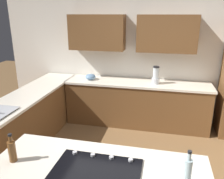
{
  "coord_description": "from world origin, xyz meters",
  "views": [
    {
      "loc": [
        -0.37,
        2.65,
        2.2
      ],
      "look_at": [
        0.42,
        -0.86,
        1.0
      ],
      "focal_mm": 37.24,
      "sensor_mm": 36.0,
      "label": 1
    }
  ],
  "objects_px": {
    "blender": "(156,76)",
    "oil_bottle": "(12,150)",
    "second_bottle": "(187,173)",
    "mixing_bowl": "(91,77)",
    "cooktop": "(95,173)"
  },
  "relations": [
    {
      "from": "oil_bottle",
      "to": "blender",
      "type": "bearing_deg",
      "value": -112.8
    },
    {
      "from": "cooktop",
      "to": "oil_bottle",
      "type": "height_order",
      "value": "oil_bottle"
    },
    {
      "from": "blender",
      "to": "mixing_bowl",
      "type": "distance_m",
      "value": 1.3
    },
    {
      "from": "mixing_bowl",
      "to": "second_bottle",
      "type": "height_order",
      "value": "second_bottle"
    },
    {
      "from": "blender",
      "to": "oil_bottle",
      "type": "bearing_deg",
      "value": 67.2
    },
    {
      "from": "second_bottle",
      "to": "blender",
      "type": "bearing_deg",
      "value": -82.66
    },
    {
      "from": "mixing_bowl",
      "to": "oil_bottle",
      "type": "relative_size",
      "value": 0.75
    },
    {
      "from": "cooktop",
      "to": "second_bottle",
      "type": "distance_m",
      "value": 0.75
    },
    {
      "from": "blender",
      "to": "oil_bottle",
      "type": "height_order",
      "value": "blender"
    },
    {
      "from": "mixing_bowl",
      "to": "cooktop",
      "type": "bearing_deg",
      "value": 108.37
    },
    {
      "from": "second_bottle",
      "to": "mixing_bowl",
      "type": "bearing_deg",
      "value": -59.2
    },
    {
      "from": "blender",
      "to": "cooktop",
      "type": "bearing_deg",
      "value": 82.26
    },
    {
      "from": "cooktop",
      "to": "second_bottle",
      "type": "bearing_deg",
      "value": 179.62
    },
    {
      "from": "blender",
      "to": "oil_bottle",
      "type": "xyz_separation_m",
      "value": [
        1.16,
        2.77,
        -0.04
      ]
    },
    {
      "from": "cooktop",
      "to": "mixing_bowl",
      "type": "distance_m",
      "value": 2.93
    }
  ]
}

